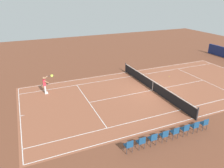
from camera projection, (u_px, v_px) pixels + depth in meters
The scene contains 14 objects.
ground_plane at pixel (152, 90), 20.63m from camera, with size 60.00×60.00×0.00m, color brown.
court_slab at pixel (152, 90), 20.63m from camera, with size 24.20×11.40×0.00m, color #935138.
court_line_markings at pixel (152, 90), 20.63m from camera, with size 23.85×11.05×0.01m.
tennis_net at pixel (153, 85), 20.43m from camera, with size 0.10×11.70×1.08m.
tennis_player_near at pixel (45, 84), 19.62m from camera, with size 1.06×0.78×1.70m.
tennis_ball at pixel (169, 76), 23.93m from camera, with size 0.07×0.07×0.07m, color #CCE01E.
spectator_chair_0 at pixel (204, 123), 14.46m from camera, with size 0.44×0.44×0.88m.
spectator_chair_1 at pixel (195, 126), 14.16m from camera, with size 0.44×0.44×0.88m.
spectator_chair_2 at pixel (185, 129), 13.86m from camera, with size 0.44×0.44×0.88m.
spectator_chair_3 at pixel (175, 132), 13.56m from camera, with size 0.44×0.44×0.88m.
spectator_chair_4 at pixel (164, 135), 13.27m from camera, with size 0.44×0.44×0.88m.
spectator_chair_5 at pixel (153, 138), 12.97m from camera, with size 0.44×0.44×0.88m.
spectator_chair_6 at pixel (141, 142), 12.67m from camera, with size 0.44×0.44×0.88m.
spectator_chair_7 at pixel (129, 145), 12.37m from camera, with size 0.44×0.44×0.88m.
Camera 1 is at (11.01, 15.67, 8.63)m, focal length 34.32 mm.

